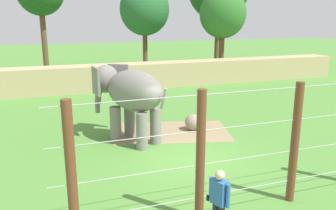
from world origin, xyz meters
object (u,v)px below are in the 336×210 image
zookeeper (219,202)px  feed_trough (130,94)px  elephant (129,93)px  enrichment_ball (193,122)px

zookeeper → feed_trough: zookeeper is taller
elephant → feed_trough: elephant is taller
zookeeper → feed_trough: 14.72m
elephant → zookeeper: 7.03m
feed_trough → elephant: bearing=-103.3°
zookeeper → enrichment_ball: bearing=70.4°
elephant → zookeeper: elephant is taller
enrichment_ball → zookeeper: 7.78m
elephant → enrichment_ball: bearing=7.0°
elephant → feed_trough: size_ratio=2.43×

